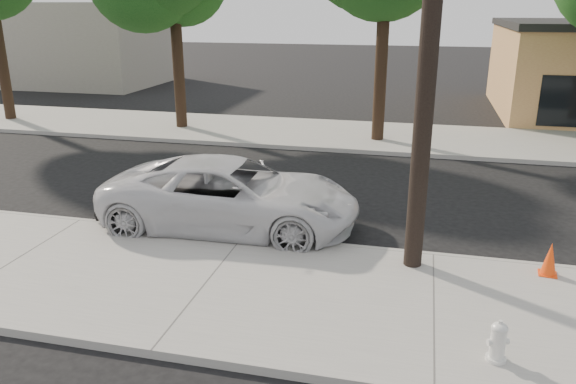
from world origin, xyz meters
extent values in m
plane|color=black|center=(0.00, 0.00, 0.00)|extent=(120.00, 120.00, 0.00)
cube|color=gray|center=(0.00, -4.30, 0.07)|extent=(90.00, 4.40, 0.15)
cube|color=gray|center=(0.00, 8.50, 0.07)|extent=(90.00, 5.00, 0.15)
cube|color=#9E9B93|center=(0.00, -2.10, 0.07)|extent=(90.00, 0.12, 0.16)
cube|color=gray|center=(-20.00, 20.00, 2.50)|extent=(14.00, 8.00, 5.00)
cylinder|color=black|center=(3.60, -2.70, 4.65)|extent=(0.34, 0.34, 9.00)
cylinder|color=black|center=(-14.00, 8.00, 2.40)|extent=(0.44, 0.44, 4.50)
cylinder|color=black|center=(-6.00, 8.20, 2.28)|extent=(0.44, 0.44, 4.25)
cylinder|color=black|center=(2.00, 7.80, 2.53)|extent=(0.44, 0.44, 4.75)
imported|color=silver|center=(-0.50, -1.42, 0.80)|extent=(5.88, 2.86, 1.61)
cylinder|color=silver|center=(4.84, -5.56, 0.18)|extent=(0.29, 0.29, 0.05)
cylinder|color=silver|center=(4.84, -5.56, 0.40)|extent=(0.22, 0.22, 0.49)
ellipsoid|color=silver|center=(4.84, -5.56, 0.66)|extent=(0.23, 0.23, 0.16)
cylinder|color=silver|center=(4.84, -5.56, 0.45)|extent=(0.32, 0.20, 0.10)
cylinder|color=silver|center=(4.84, -5.56, 0.45)|extent=(0.17, 0.20, 0.13)
cube|color=#F8420D|center=(6.06, -2.54, 0.16)|extent=(0.36, 0.36, 0.02)
cone|color=#F8420D|center=(6.06, -2.54, 0.46)|extent=(0.32, 0.32, 0.63)
camera|label=1|loc=(3.58, -12.82, 4.93)|focal=35.00mm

